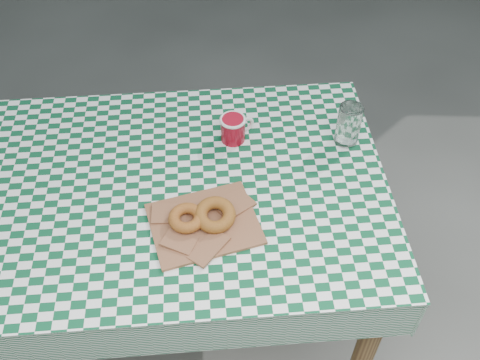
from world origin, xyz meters
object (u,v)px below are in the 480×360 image
paper_bag (204,223)px  drinking_glass (349,125)px  coffee_mug (233,129)px  table (177,266)px

paper_bag → drinking_glass: 0.51m
drinking_glass → paper_bag: bearing=-140.8°
coffee_mug → paper_bag: bearing=-130.7°
table → drinking_glass: (0.50, 0.19, 0.44)m
table → coffee_mug: bearing=41.0°
coffee_mug → drinking_glass: drinking_glass is taller
paper_bag → coffee_mug: size_ratio=1.90×
coffee_mug → drinking_glass: 0.33m
coffee_mug → drinking_glass: bearing=-29.2°
table → paper_bag: size_ratio=4.47×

